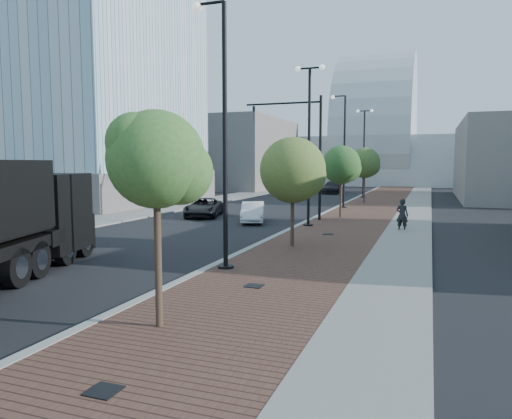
% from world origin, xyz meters
% --- Properties ---
extents(sidewalk, '(7.00, 140.00, 0.12)m').
position_xyz_m(sidewalk, '(3.50, 40.00, 0.06)').
color(sidewalk, '#4C2D23').
rests_on(sidewalk, ground).
extents(concrete_strip, '(2.40, 140.00, 0.13)m').
position_xyz_m(concrete_strip, '(6.20, 40.00, 0.07)').
color(concrete_strip, slate).
rests_on(concrete_strip, ground).
extents(curb, '(0.30, 140.00, 0.14)m').
position_xyz_m(curb, '(0.00, 40.00, 0.07)').
color(curb, gray).
rests_on(curb, ground).
extents(west_sidewalk, '(4.00, 140.00, 0.12)m').
position_xyz_m(west_sidewalk, '(-13.00, 40.00, 0.06)').
color(west_sidewalk, slate).
rests_on(west_sidewalk, ground).
extents(white_sedan, '(2.54, 4.19, 1.30)m').
position_xyz_m(white_sedan, '(-3.29, 23.15, 0.65)').
color(white_sedan, silver).
rests_on(white_sedan, ground).
extents(dark_car_mid, '(3.34, 5.12, 1.31)m').
position_xyz_m(dark_car_mid, '(-7.62, 24.96, 0.66)').
color(dark_car_mid, black).
rests_on(dark_car_mid, ground).
extents(dark_car_far, '(2.18, 5.09, 1.46)m').
position_xyz_m(dark_car_far, '(-4.08, 53.15, 0.73)').
color(dark_car_far, black).
rests_on(dark_car_far, ground).
extents(pedestrian, '(0.75, 0.58, 1.82)m').
position_xyz_m(pedestrian, '(5.85, 22.07, 0.91)').
color(pedestrian, black).
rests_on(pedestrian, ground).
extents(streetlight_1, '(1.44, 0.56, 9.21)m').
position_xyz_m(streetlight_1, '(0.49, 10.00, 4.34)').
color(streetlight_1, black).
rests_on(streetlight_1, ground).
extents(streetlight_2, '(1.72, 0.56, 9.28)m').
position_xyz_m(streetlight_2, '(0.60, 22.00, 4.82)').
color(streetlight_2, black).
rests_on(streetlight_2, ground).
extents(streetlight_3, '(1.44, 0.56, 9.21)m').
position_xyz_m(streetlight_3, '(0.49, 34.00, 4.34)').
color(streetlight_3, black).
rests_on(streetlight_3, ground).
extents(streetlight_4, '(1.72, 0.56, 9.28)m').
position_xyz_m(streetlight_4, '(0.60, 46.00, 4.82)').
color(streetlight_4, black).
rests_on(streetlight_4, ground).
extents(traffic_mast, '(5.09, 0.20, 8.00)m').
position_xyz_m(traffic_mast, '(-0.30, 25.00, 4.98)').
color(traffic_mast, black).
rests_on(traffic_mast, ground).
extents(tree_0, '(2.23, 2.16, 4.94)m').
position_xyz_m(tree_0, '(1.65, 4.02, 3.84)').
color(tree_0, '#382619').
rests_on(tree_0, ground).
extents(tree_1, '(2.87, 2.87, 4.90)m').
position_xyz_m(tree_1, '(1.65, 15.02, 3.46)').
color(tree_1, '#382619').
rests_on(tree_1, ground).
extents(tree_2, '(2.59, 2.58, 4.92)m').
position_xyz_m(tree_2, '(1.65, 27.02, 3.62)').
color(tree_2, '#382619').
rests_on(tree_2, ground).
extents(tree_3, '(2.77, 2.77, 5.14)m').
position_xyz_m(tree_3, '(1.65, 39.02, 3.75)').
color(tree_3, '#382619').
rests_on(tree_3, ground).
extents(tower_podium, '(19.00, 19.00, 3.00)m').
position_xyz_m(tower_podium, '(-24.00, 32.00, 1.50)').
color(tower_podium, '#625C58').
rests_on(tower_podium, ground).
extents(convention_center, '(50.00, 30.00, 50.00)m').
position_xyz_m(convention_center, '(-2.00, 85.00, 6.00)').
color(convention_center, '#A5ACAF').
rests_on(convention_center, ground).
extents(commercial_block_nw, '(14.00, 20.00, 10.00)m').
position_xyz_m(commercial_block_nw, '(-20.00, 60.00, 5.00)').
color(commercial_block_nw, slate).
rests_on(commercial_block_nw, ground).
extents(utility_cover_0, '(0.50, 0.50, 0.02)m').
position_xyz_m(utility_cover_0, '(2.40, 1.00, 0.13)').
color(utility_cover_0, black).
rests_on(utility_cover_0, sidewalk).
extents(utility_cover_1, '(0.50, 0.50, 0.02)m').
position_xyz_m(utility_cover_1, '(2.40, 8.00, 0.13)').
color(utility_cover_1, black).
rests_on(utility_cover_1, sidewalk).
extents(utility_cover_2, '(0.50, 0.50, 0.02)m').
position_xyz_m(utility_cover_2, '(2.40, 19.00, 0.13)').
color(utility_cover_2, black).
rests_on(utility_cover_2, sidewalk).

